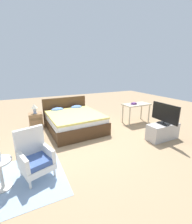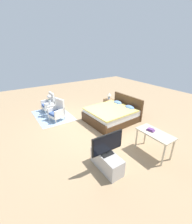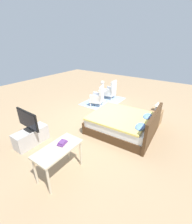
% 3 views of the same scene
% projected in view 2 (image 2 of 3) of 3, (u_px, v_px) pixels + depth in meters
% --- Properties ---
extents(ground_plane, '(16.00, 16.00, 0.00)m').
position_uv_depth(ground_plane, '(94.00, 127.00, 6.00)').
color(ground_plane, '#A38460').
extents(floor_rug, '(2.10, 1.50, 0.01)m').
position_uv_depth(floor_rug, '(53.00, 115.00, 7.04)').
color(floor_rug, '#8EA8C6').
rests_on(floor_rug, ground_plane).
extents(bed, '(1.75, 2.07, 0.96)m').
position_uv_depth(bed, '(112.00, 114.00, 6.45)').
color(bed, '#472D19').
rests_on(bed, ground_plane).
extents(armchair_by_window_left, '(0.57, 0.57, 0.92)m').
position_uv_depth(armchair_by_window_left, '(49.00, 104.00, 7.36)').
color(armchair_by_window_left, white).
rests_on(armchair_by_window_left, floor_rug).
extents(armchair_by_window_right, '(0.67, 0.67, 0.92)m').
position_uv_depth(armchair_by_window_right, '(57.00, 112.00, 6.49)').
color(armchair_by_window_right, white).
rests_on(armchair_by_window_right, floor_rug).
extents(side_table, '(0.40, 0.40, 0.54)m').
position_uv_depth(side_table, '(51.00, 109.00, 6.87)').
color(side_table, beige).
rests_on(side_table, ground_plane).
extents(flower_vase, '(0.17, 0.17, 0.48)m').
position_uv_depth(flower_vase, '(49.00, 99.00, 6.67)').
color(flower_vase, silver).
rests_on(flower_vase, side_table).
extents(nightstand, '(0.44, 0.41, 0.52)m').
position_uv_depth(nightstand, '(109.00, 104.00, 7.70)').
color(nightstand, '#997047').
rests_on(nightstand, ground_plane).
extents(table_lamp, '(0.22, 0.22, 0.33)m').
position_uv_depth(table_lamp, '(109.00, 95.00, 7.51)').
color(table_lamp, '#9EADC6').
rests_on(table_lamp, nightstand).
extents(tv_stand, '(0.96, 0.40, 0.47)m').
position_uv_depth(tv_stand, '(107.00, 161.00, 3.92)').
color(tv_stand, '#B7B2AD').
rests_on(tv_stand, ground_plane).
extents(tv_flatscreen, '(0.21, 0.89, 0.59)m').
position_uv_depth(tv_flatscreen, '(107.00, 144.00, 3.69)').
color(tv_flatscreen, black).
rests_on(tv_flatscreen, tv_stand).
extents(vanity_desk, '(1.04, 0.52, 0.73)m').
position_uv_depth(vanity_desk, '(155.00, 136.00, 4.31)').
color(vanity_desk, beige).
rests_on(vanity_desk, ground_plane).
extents(book_stack, '(0.25, 0.18, 0.07)m').
position_uv_depth(book_stack, '(151.00, 130.00, 4.36)').
color(book_stack, '#66387A').
rests_on(book_stack, vanity_desk).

